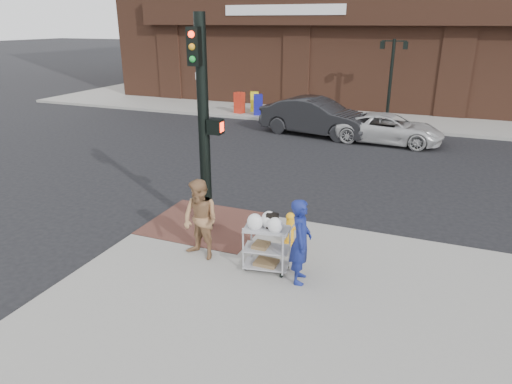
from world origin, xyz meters
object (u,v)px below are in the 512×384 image
at_px(lamp_post, 391,71).
at_px(woman_blue, 301,241).
at_px(traffic_signal_pole, 204,120).
at_px(sedan_dark, 316,117).
at_px(pedestrian_tan, 200,220).
at_px(fire_hydrant, 290,228).
at_px(utility_cart, 267,245).
at_px(minivan_white, 389,129).

bearing_deg(lamp_post, woman_blue, -88.76).
distance_m(traffic_signal_pole, woman_blue, 3.72).
height_order(woman_blue, sedan_dark, woman_blue).
bearing_deg(traffic_signal_pole, lamp_post, 80.76).
bearing_deg(pedestrian_tan, woman_blue, 11.73).
xyz_separation_m(woman_blue, fire_hydrant, (-0.66, 1.42, -0.46)).
bearing_deg(sedan_dark, fire_hydrant, -157.56).
height_order(lamp_post, utility_cart, lamp_post).
height_order(woman_blue, utility_cart, woman_blue).
height_order(traffic_signal_pole, fire_hydrant, traffic_signal_pole).
relative_size(pedestrian_tan, fire_hydrant, 2.23).
distance_m(pedestrian_tan, utility_cart, 1.52).
height_order(utility_cart, fire_hydrant, utility_cart).
bearing_deg(minivan_white, utility_cart, 178.27).
height_order(minivan_white, fire_hydrant, minivan_white).
height_order(pedestrian_tan, minivan_white, pedestrian_tan).
bearing_deg(lamp_post, minivan_white, -82.04).
relative_size(traffic_signal_pole, utility_cart, 3.98).
bearing_deg(minivan_white, woman_blue, -178.23).
bearing_deg(fire_hydrant, lamp_post, 88.90).
relative_size(minivan_white, fire_hydrant, 5.73).
height_order(sedan_dark, fire_hydrant, sedan_dark).
distance_m(lamp_post, minivan_white, 4.79).
height_order(lamp_post, fire_hydrant, lamp_post).
bearing_deg(minivan_white, sedan_dark, 87.67).
distance_m(woman_blue, sedan_dark, 13.16).
xyz_separation_m(traffic_signal_pole, sedan_dark, (-0.26, 11.22, -1.99)).
distance_m(pedestrian_tan, sedan_dark, 12.68).
bearing_deg(fire_hydrant, traffic_signal_pole, 176.18).
xyz_separation_m(woman_blue, pedestrian_tan, (-2.24, 0.14, 0.02)).
relative_size(lamp_post, traffic_signal_pole, 0.80).
bearing_deg(minivan_white, pedestrian_tan, 171.50).
bearing_deg(lamp_post, sedan_dark, -124.34).
bearing_deg(utility_cart, woman_blue, -11.33).
distance_m(lamp_post, woman_blue, 16.87).
relative_size(lamp_post, utility_cart, 3.19).
height_order(minivan_white, utility_cart, utility_cart).
height_order(pedestrian_tan, fire_hydrant, pedestrian_tan).
xyz_separation_m(traffic_signal_pole, minivan_white, (3.08, 10.92, -2.21)).
bearing_deg(traffic_signal_pole, utility_cart, -34.07).
bearing_deg(lamp_post, fire_hydrant, -91.10).
xyz_separation_m(traffic_signal_pole, fire_hydrant, (2.18, -0.15, -2.28)).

